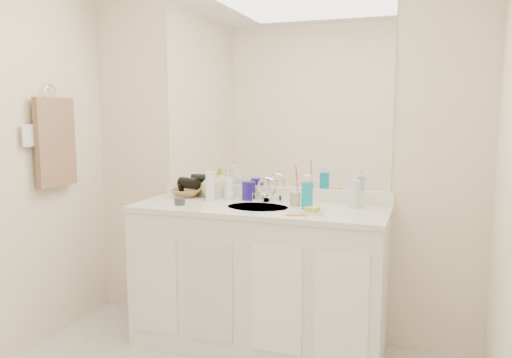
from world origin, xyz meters
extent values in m
cube|color=#F5E3C0|center=(0.00, 1.30, 1.20)|extent=(2.60, 0.02, 2.40)
cube|color=silver|center=(0.00, 1.02, 0.42)|extent=(1.50, 0.55, 0.85)
cube|color=beige|center=(0.00, 1.02, 0.86)|extent=(1.52, 0.57, 0.03)
cube|color=white|center=(0.00, 1.29, 0.92)|extent=(1.52, 0.03, 0.08)
cylinder|color=#BAB2A2|center=(0.00, 1.00, 0.87)|extent=(0.37, 0.37, 0.02)
cylinder|color=silver|center=(0.00, 1.18, 0.94)|extent=(0.02, 0.02, 0.11)
cube|color=white|center=(0.00, 1.29, 1.56)|extent=(1.48, 0.01, 1.20)
cylinder|color=navy|center=(-0.13, 1.21, 0.94)|extent=(0.09, 0.09, 0.12)
cylinder|color=#BFB287|center=(0.20, 1.10, 0.92)|extent=(0.06, 0.06, 0.09)
cylinder|color=#DE3A92|center=(0.21, 1.10, 1.03)|extent=(0.02, 0.04, 0.18)
cylinder|color=#0E93AC|center=(0.29, 1.04, 0.96)|extent=(0.07, 0.07, 0.16)
cylinder|color=silver|center=(0.55, 1.17, 0.96)|extent=(0.08, 0.08, 0.16)
cube|color=silver|center=(0.35, 0.91, 0.89)|extent=(0.11, 0.09, 0.01)
cube|color=#A1CA31|center=(0.35, 0.91, 0.90)|extent=(0.08, 0.07, 0.03)
cube|color=orange|center=(0.28, 0.84, 0.88)|extent=(0.12, 0.05, 0.00)
cylinder|color=#34343B|center=(-0.46, 0.91, 0.90)|extent=(0.07, 0.07, 0.04)
cylinder|color=white|center=(-0.35, 1.10, 0.97)|extent=(0.07, 0.07, 0.18)
imported|color=white|center=(-0.26, 1.21, 0.96)|extent=(0.08, 0.08, 0.17)
imported|color=beige|center=(-0.36, 1.19, 0.96)|extent=(0.08, 0.08, 0.17)
imported|color=#C7CD4F|center=(-0.39, 1.22, 0.97)|extent=(0.15, 0.15, 0.18)
imported|color=olive|center=(-0.56, 1.19, 0.90)|extent=(0.25, 0.25, 0.05)
cylinder|color=black|center=(-0.54, 1.19, 0.97)|extent=(0.17, 0.12, 0.08)
torus|color=silver|center=(-1.27, 0.77, 1.55)|extent=(0.01, 0.11, 0.11)
cube|color=brown|center=(-1.25, 0.77, 1.25)|extent=(0.04, 0.32, 0.55)
cube|color=white|center=(-1.27, 0.57, 1.30)|extent=(0.01, 0.08, 0.13)
camera|label=1|loc=(0.95, -1.74, 1.44)|focal=35.00mm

